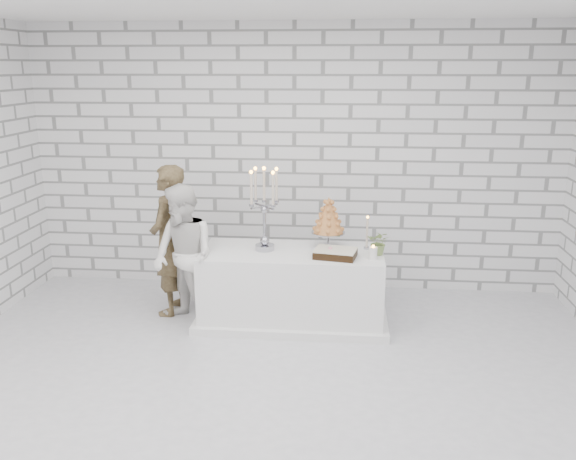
# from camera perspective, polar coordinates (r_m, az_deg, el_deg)

# --- Properties ---
(ground) EXTENTS (6.00, 5.00, 0.01)m
(ground) POSITION_cam_1_polar(r_m,az_deg,el_deg) (4.92, -1.97, -15.47)
(ground) COLOR silver
(ground) RESTS_ON ground
(wall_back) EXTENTS (6.00, 0.01, 3.00)m
(wall_back) POSITION_cam_1_polar(r_m,az_deg,el_deg) (6.79, 0.59, 6.73)
(wall_back) COLOR white
(wall_back) RESTS_ON ground
(wall_front) EXTENTS (6.00, 0.01, 3.00)m
(wall_front) POSITION_cam_1_polar(r_m,az_deg,el_deg) (2.05, -11.53, -15.00)
(wall_front) COLOR white
(wall_front) RESTS_ON ground
(cake_table) EXTENTS (1.80, 0.80, 0.75)m
(cake_table) POSITION_cam_1_polar(r_m,az_deg,el_deg) (6.05, 0.40, -5.42)
(cake_table) COLOR white
(cake_table) RESTS_ON ground
(groom) EXTENTS (0.42, 0.60, 1.57)m
(groom) POSITION_cam_1_polar(r_m,az_deg,el_deg) (6.28, -11.29, -0.98)
(groom) COLOR #3B2D1A
(groom) RESTS_ON ground
(bride) EXTENTS (0.88, 0.87, 1.43)m
(bride) POSITION_cam_1_polar(r_m,az_deg,el_deg) (5.95, -9.93, -2.54)
(bride) COLOR white
(bride) RESTS_ON ground
(candelabra) EXTENTS (0.36, 0.36, 0.84)m
(candelabra) POSITION_cam_1_polar(r_m,az_deg,el_deg) (5.86, -2.28, 2.02)
(candelabra) COLOR #9F9FA9
(candelabra) RESTS_ON cake_table
(croquembouche) EXTENTS (0.38, 0.38, 0.52)m
(croquembouche) POSITION_cam_1_polar(r_m,az_deg,el_deg) (5.98, 3.88, 0.73)
(croquembouche) COLOR #B2672F
(croquembouche) RESTS_ON cake_table
(chocolate_cake) EXTENTS (0.43, 0.34, 0.08)m
(chocolate_cake) POSITION_cam_1_polar(r_m,az_deg,el_deg) (5.74, 4.55, -2.23)
(chocolate_cake) COLOR black
(chocolate_cake) RESTS_ON cake_table
(pillar_candle) EXTENTS (0.10, 0.10, 0.12)m
(pillar_candle) POSITION_cam_1_polar(r_m,az_deg,el_deg) (5.72, 8.12, -2.21)
(pillar_candle) COLOR white
(pillar_candle) RESTS_ON cake_table
(extra_taper) EXTENTS (0.07, 0.07, 0.32)m
(extra_taper) POSITION_cam_1_polar(r_m,az_deg,el_deg) (6.00, 7.57, -0.34)
(extra_taper) COLOR beige
(extra_taper) RESTS_ON cake_table
(flowers) EXTENTS (0.26, 0.24, 0.24)m
(flowers) POSITION_cam_1_polar(r_m,az_deg,el_deg) (5.85, 8.70, -1.19)
(flowers) COLOR #467036
(flowers) RESTS_ON cake_table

